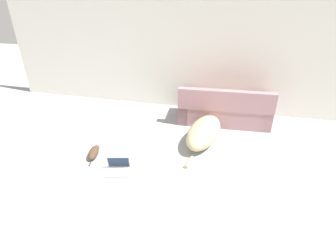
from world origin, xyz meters
The scene contains 5 objects.
wall_back centered at (0.00, 4.45, 1.32)m, with size 7.72×0.06×2.63m.
couch centered at (1.31, 3.86, 0.26)m, with size 1.88×0.90×0.79m.
dog centered at (1.01, 2.96, 0.20)m, with size 0.73×1.66×0.42m.
cat centered at (-0.73, 2.05, 0.07)m, with size 0.23×0.54×0.15m.
laptop_open centered at (-0.18, 1.79, 0.07)m, with size 0.40×0.35×0.22m.
Camera 1 is at (1.33, -1.21, 2.52)m, focal length 28.00 mm.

